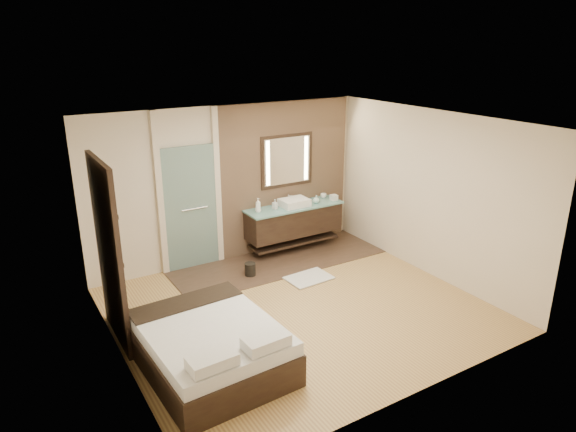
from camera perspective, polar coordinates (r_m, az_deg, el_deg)
floor at (r=7.59m, az=1.26°, el=-10.28°), size 5.00×5.00×0.00m
tile_strip at (r=9.08m, az=-0.99°, el=-5.04°), size 3.80×1.30×0.01m
stone_wall at (r=9.37m, az=-0.29°, el=4.45°), size 2.60×0.08×2.70m
vanity at (r=9.36m, az=0.64°, el=-0.50°), size 1.85×0.55×0.88m
mirror_unit at (r=9.26m, az=-0.12°, el=6.18°), size 1.06×0.04×0.96m
frosted_door at (r=8.65m, az=-10.81°, el=1.43°), size 1.10×0.12×2.70m
shoji_partition at (r=6.75m, az=-19.25°, el=-3.87°), size 0.06×1.20×2.40m
bed at (r=6.29m, az=-8.54°, el=-14.18°), size 1.54×1.89×0.70m
bath_mat at (r=8.46m, az=2.33°, el=-6.88°), size 0.75×0.54×0.02m
waste_bin at (r=8.54m, az=-4.22°, el=-5.96°), size 0.20×0.20×0.22m
tissue_box at (r=9.62m, az=5.12°, el=2.07°), size 0.13×0.13×0.10m
soap_bottle_a at (r=8.91m, az=-3.35°, el=1.22°), size 0.12×0.12×0.25m
soap_bottle_b at (r=9.07m, az=-1.46°, el=1.32°), size 0.10×0.10×0.17m
soap_bottle_c at (r=9.41m, az=3.16°, el=1.88°), size 0.14×0.14×0.15m
cup at (r=9.74m, az=3.96°, el=2.27°), size 0.13×0.13×0.09m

